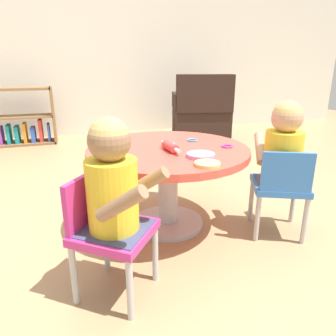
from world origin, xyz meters
name	(u,v)px	position (x,y,z in m)	size (l,w,h in m)	color
ground_plane	(168,224)	(0.00, 0.00, 0.00)	(10.00, 10.00, 0.00)	tan
back_wall	(101,30)	(0.00, 3.00, 1.40)	(8.00, 0.12, 2.80)	silver
craft_table	(168,165)	(0.00, 0.00, 0.40)	(0.95, 0.95, 0.51)	silver
child_chair_left	(108,229)	(-0.43, -0.50, 0.31)	(0.42, 0.42, 0.54)	#B7B7BC
seated_child_left	(113,181)	(-0.40, -0.52, 0.53)	(0.44, 0.42, 0.51)	#3F4772
child_chair_right	(281,186)	(0.58, -0.30, 0.31)	(0.40, 0.40, 0.54)	#B7B7BC
seated_child_right	(284,146)	(0.60, -0.27, 0.53)	(0.39, 0.43, 0.51)	#3F4772
bookshelf_low	(15,122)	(-1.17, 2.55, 0.28)	(0.93, 0.28, 0.70)	olive
armchair_dark	(201,116)	(1.14, 2.15, 0.31)	(0.85, 0.87, 0.85)	black
rolling_pin	(170,147)	(-0.01, -0.08, 0.53)	(0.06, 0.23, 0.05)	#D83F3F
craft_scissors	(108,143)	(-0.33, 0.21, 0.51)	(0.08, 0.14, 0.01)	silver
playdough_blob_0	(207,164)	(0.08, -0.38, 0.51)	(0.13, 0.13, 0.02)	#F2CC72
playdough_blob_1	(201,155)	(0.11, -0.24, 0.52)	(0.15, 0.15, 0.02)	#CC99E5
cookie_cutter_0	(192,140)	(0.20, 0.11, 0.51)	(0.06, 0.06, 0.01)	#3F99D8
cookie_cutter_1	(227,146)	(0.34, -0.09, 0.51)	(0.07, 0.07, 0.01)	#D83FA5
cookie_cutter_2	(171,144)	(0.04, 0.06, 0.51)	(0.05, 0.05, 0.01)	#3F99D8
cookie_cutter_3	(121,148)	(-0.27, 0.06, 0.51)	(0.07, 0.07, 0.01)	red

